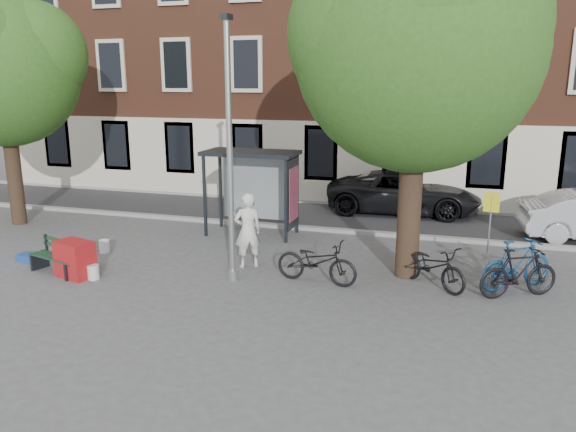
# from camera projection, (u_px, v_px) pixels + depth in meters

# --- Properties ---
(ground) EXTENTS (90.00, 90.00, 0.00)m
(ground) POSITION_uv_depth(u_px,v_px,m) (233.00, 279.00, 13.62)
(ground) COLOR #4C4C4F
(ground) RESTS_ON ground
(road) EXTENTS (40.00, 4.00, 0.01)m
(road) POSITION_uv_depth(u_px,v_px,m) (307.00, 215.00, 20.13)
(road) COLOR #28282B
(road) RESTS_ON ground
(curb_near) EXTENTS (40.00, 0.25, 0.12)m
(curb_near) POSITION_uv_depth(u_px,v_px,m) (292.00, 227.00, 18.25)
(curb_near) COLOR gray
(curb_near) RESTS_ON ground
(curb_far) EXTENTS (40.00, 0.25, 0.12)m
(curb_far) POSITION_uv_depth(u_px,v_px,m) (321.00, 202.00, 21.97)
(curb_far) COLOR gray
(curb_far) RESTS_ON ground
(building_row) EXTENTS (30.00, 8.00, 14.00)m
(building_row) POSITION_uv_depth(u_px,v_px,m) (345.00, 25.00, 24.06)
(building_row) COLOR brown
(building_row) RESTS_ON ground
(lamppost) EXTENTS (0.28, 0.35, 6.11)m
(lamppost) POSITION_uv_depth(u_px,v_px,m) (230.00, 166.00, 12.96)
(lamppost) COLOR #9EA0A3
(lamppost) RESTS_ON ground
(tree_right) EXTENTS (5.76, 5.60, 8.20)m
(tree_right) POSITION_uv_depth(u_px,v_px,m) (418.00, 38.00, 12.45)
(tree_right) COLOR black
(tree_right) RESTS_ON ground
(bus_shelter) EXTENTS (2.85, 1.45, 2.62)m
(bus_shelter) POSITION_uv_depth(u_px,v_px,m) (264.00, 174.00, 17.16)
(bus_shelter) COLOR #1E2328
(bus_shelter) RESTS_ON ground
(painter) EXTENTS (0.85, 0.78, 1.95)m
(painter) POSITION_uv_depth(u_px,v_px,m) (248.00, 230.00, 14.31)
(painter) COLOR silver
(painter) RESTS_ON ground
(bench) EXTENTS (1.66, 0.91, 0.81)m
(bench) POSITION_uv_depth(u_px,v_px,m) (58.00, 258.00, 14.01)
(bench) COLOR #1E2328
(bench) RESTS_ON ground
(bike_a) EXTENTS (2.09, 0.97, 1.06)m
(bike_a) POSITION_uv_depth(u_px,v_px,m) (317.00, 262.00, 13.27)
(bike_a) COLOR black
(bike_a) RESTS_ON ground
(bike_b) EXTENTS (1.90, 1.68, 1.19)m
(bike_b) POSITION_uv_depth(u_px,v_px,m) (517.00, 264.00, 12.87)
(bike_b) COLOR navy
(bike_b) RESTS_ON ground
(bike_c) EXTENTS (1.96, 1.75, 1.03)m
(bike_c) POSITION_uv_depth(u_px,v_px,m) (432.00, 266.00, 13.03)
(bike_c) COLOR black
(bike_c) RESTS_ON ground
(bike_d) EXTENTS (1.91, 1.36, 1.13)m
(bike_d) POSITION_uv_depth(u_px,v_px,m) (519.00, 273.00, 12.38)
(bike_d) COLOR black
(bike_d) RESTS_ON ground
(car_dark) EXTENTS (5.52, 2.69, 1.51)m
(car_dark) POSITION_uv_depth(u_px,v_px,m) (404.00, 192.00, 20.34)
(car_dark) COLOR black
(car_dark) RESTS_ON ground
(red_stand) EXTENTS (1.03, 0.83, 0.90)m
(red_stand) POSITION_uv_depth(u_px,v_px,m) (75.00, 259.00, 13.71)
(red_stand) COLOR maroon
(red_stand) RESTS_ON ground
(blue_crate) EXTENTS (0.60, 0.47, 0.20)m
(blue_crate) POSITION_uv_depth(u_px,v_px,m) (29.00, 257.00, 14.97)
(blue_crate) COLOR navy
(blue_crate) RESTS_ON ground
(bucket_a) EXTENTS (0.30, 0.30, 0.36)m
(bucket_a) POSITION_uv_depth(u_px,v_px,m) (93.00, 272.00, 13.59)
(bucket_a) COLOR silver
(bucket_a) RESTS_ON ground
(bucket_b) EXTENTS (0.35, 0.35, 0.36)m
(bucket_b) POSITION_uv_depth(u_px,v_px,m) (104.00, 246.00, 15.72)
(bucket_b) COLOR white
(bucket_b) RESTS_ON ground
(bucket_c) EXTENTS (0.36, 0.36, 0.36)m
(bucket_c) POSITION_uv_depth(u_px,v_px,m) (80.00, 257.00, 14.77)
(bucket_c) COLOR silver
(bucket_c) RESTS_ON ground
(notice_sign) EXTENTS (0.36, 0.08, 2.11)m
(notice_sign) POSITION_uv_depth(u_px,v_px,m) (491.00, 215.00, 13.44)
(notice_sign) COLOR #9EA0A3
(notice_sign) RESTS_ON ground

